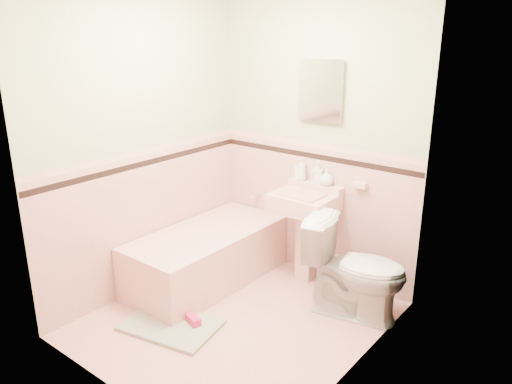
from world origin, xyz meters
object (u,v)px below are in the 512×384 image
Objects in this scene: bathtub at (207,258)px; shoe at (193,320)px; bucket at (341,280)px; soap_bottle_right at (327,177)px; soap_bottle_mid at (318,173)px; medicine_cabinet at (321,90)px; toilet at (356,269)px; soap_bottle_left at (302,169)px; sink at (303,238)px.

bathtub reaches higher than shoe.
bucket reaches higher than shoe.
shoe is (-0.36, -1.32, -0.91)m from soap_bottle_right.
soap_bottle_mid reaches higher than shoe.
shoe is (-0.25, -1.35, -1.64)m from medicine_cabinet.
toilet is (0.62, -0.39, -0.59)m from soap_bottle_mid.
bathtub is 1.87× the size of toilet.
toilet is (0.78, -0.39, -0.59)m from soap_bottle_left.
shoe is at bearing -101.33° from soap_bottle_mid.
bathtub is 1.17m from soap_bottle_left.
medicine_cabinet is (0.00, 0.21, 1.28)m from sink.
sink is 4.19× the size of soap_bottle_mid.
soap_bottle_left is 1.04× the size of soap_bottle_mid.
shoe is at bearing -54.68° from bathtub.
shoe is (-0.62, -1.18, -0.06)m from bucket.
soap_bottle_mid is at bearing -59.19° from medicine_cabinet.
medicine_cabinet is at bearing 97.90° from shoe.
soap_bottle_right is (0.11, 0.18, 0.55)m from sink.
bucket is (0.52, -0.14, -0.88)m from soap_bottle_left.
sink is 1.04× the size of toilet.
toilet is (0.63, -0.42, -1.30)m from medicine_cabinet.
sink reaches higher than bathtub.
medicine_cabinet reaches higher than shoe.
soap_bottle_left is at bearing 51.68° from toilet.
soap_bottle_right is (0.09, 0.00, -0.03)m from soap_bottle_mid.
bathtub is 1.29m from soap_bottle_right.
soap_bottle_mid is 0.25× the size of toilet.
sink is 1.65× the size of medicine_cabinet.
soap_bottle_left reaches higher than bathtub.
bathtub is at bearing -151.69° from bucket.
soap_bottle_left is at bearing 129.33° from sink.
soap_bottle_mid is 0.96m from bucket.
medicine_cabinet is 2.17× the size of bucket.
soap_bottle_left is at bearing 103.95° from shoe.
bathtub is 10.15× the size of soap_bottle_right.
medicine_cabinet reaches higher than toilet.
medicine_cabinet is at bearing 44.68° from toilet.
soap_bottle_mid is 1.64m from shoe.
soap_bottle_mid reaches higher than sink.
soap_bottle_right reaches higher than sink.
sink is at bearing -174.01° from bucket.
soap_bottle_left is 0.89× the size of bucket.
soap_bottle_left reaches higher than sink.
sink reaches higher than bucket.
sink is at bearing -95.68° from soap_bottle_mid.
soap_bottle_right is at bearing 41.54° from toilet.
bucket is at bearing 5.99° from sink.
toilet is at bearing -33.43° from medicine_cabinet.
medicine_cabinet is 2.14m from shoe.
soap_bottle_right is at bearing 41.93° from bathtub.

